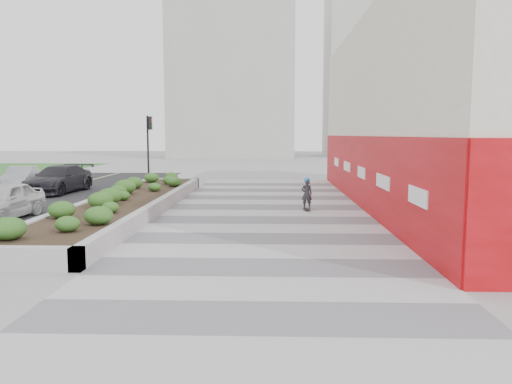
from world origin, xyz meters
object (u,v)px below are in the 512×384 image
car_dark (59,179)px  traffic_signal_near (149,140)px  skateboarder (307,194)px  planter (129,201)px  car_white (2,201)px  car_silver (21,178)px

car_dark → traffic_signal_near: bearing=53.5°
skateboarder → car_dark: bearing=150.8°
planter → car_white: size_ratio=4.50×
traffic_signal_near → skateboarder: (8.87, -10.18, -2.07)m
car_white → skateboarder: bearing=14.6°
planter → skateboarder: skateboarder is taller
traffic_signal_near → car_dark: (-3.78, -4.32, -2.04)m
skateboarder → car_dark: car_dark is taller
car_silver → skateboarder: bearing=-38.7°
planter → skateboarder: (7.15, 0.32, 0.27)m
car_silver → car_dark: (2.88, -1.68, 0.08)m
planter → skateboarder: bearing=2.6°
traffic_signal_near → car_dark: traffic_signal_near is taller
traffic_signal_near → car_silver: bearing=-158.3°
planter → traffic_signal_near: (-1.73, 10.50, 2.34)m
planter → car_dark: (-5.51, 6.18, 0.30)m
traffic_signal_near → car_silver: size_ratio=1.08×
skateboarder → car_silver: 17.27m
planter → car_white: (-3.98, -2.20, 0.26)m
planter → car_silver: car_silver is taller
car_white → traffic_signal_near: bearing=81.8°
skateboarder → car_silver: skateboarder is taller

